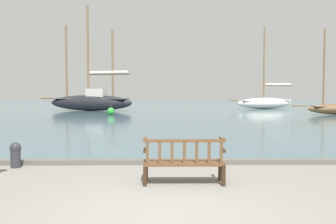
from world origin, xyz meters
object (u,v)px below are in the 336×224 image
sailboat_nearest_port (91,100)px  channel_buoy (111,111)px  sailboat_outer_starboard (265,102)px  park_bench (184,161)px  mooring_bollard (16,154)px

sailboat_nearest_port → channel_buoy: size_ratio=7.70×
sailboat_outer_starboard → channel_buoy: size_ratio=6.75×
park_bench → mooring_bollard: size_ratio=2.60×
sailboat_nearest_port → mooring_bollard: sailboat_nearest_port is taller
sailboat_nearest_port → mooring_bollard: bearing=-83.0°
park_bench → sailboat_outer_starboard: (10.33, 31.99, 0.29)m
sailboat_outer_starboard → mooring_bollard: bearing=-115.3°
park_bench → sailboat_outer_starboard: bearing=72.1°
park_bench → channel_buoy: 21.53m
mooring_bollard → sailboat_nearest_port: bearing=97.0°
sailboat_nearest_port → channel_buoy: sailboat_nearest_port is taller
sailboat_outer_starboard → channel_buoy: (-14.75, -10.92, -0.39)m
mooring_bollard → park_bench: bearing=-22.5°
mooring_bollard → channel_buoy: channel_buoy is taller
channel_buoy → sailboat_nearest_port: bearing=112.7°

